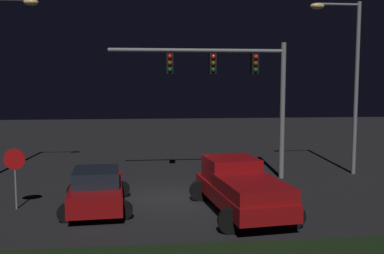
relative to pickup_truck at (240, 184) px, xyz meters
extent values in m
plane|color=black|center=(-2.46, 2.33, -1.00)|extent=(80.00, 80.00, 0.00)
cube|color=maroon|center=(0.02, -0.17, -0.32)|extent=(2.65, 5.60, 0.55)
cube|color=maroon|center=(-0.12, 1.01, 0.38)|extent=(2.06, 2.11, 0.85)
cube|color=black|center=(-0.12, 1.01, 0.50)|extent=(1.93, 1.72, 0.51)
cube|color=maroon|center=(0.15, -1.24, 0.18)|extent=(2.28, 3.24, 0.45)
cylinder|color=black|center=(-1.24, 1.63, -0.60)|extent=(0.80, 0.22, 0.80)
cylinder|color=black|center=(0.81, 1.88, -0.60)|extent=(0.80, 0.22, 0.80)
cylinder|color=black|center=(-0.76, -2.23, -0.60)|extent=(0.80, 0.22, 0.80)
cylinder|color=black|center=(1.28, -1.98, -0.60)|extent=(0.80, 0.22, 0.80)
cube|color=maroon|center=(-5.12, 0.97, -0.39)|extent=(2.11, 4.52, 0.70)
cube|color=black|center=(-5.10, 0.72, 0.24)|extent=(1.74, 2.11, 0.55)
cylinder|color=black|center=(-6.14, 2.40, -0.68)|extent=(0.64, 0.22, 0.64)
cylinder|color=black|center=(-4.30, 2.53, -0.68)|extent=(0.64, 0.22, 0.64)
cylinder|color=black|center=(-5.93, -0.59, -0.68)|extent=(0.64, 0.22, 0.64)
cylinder|color=black|center=(-4.09, -0.46, -0.68)|extent=(0.64, 0.22, 0.64)
cylinder|color=slate|center=(3.21, 5.36, 2.25)|extent=(0.24, 0.24, 6.50)
cylinder|color=slate|center=(-0.89, 5.36, 5.10)|extent=(8.20, 0.18, 0.18)
cube|color=black|center=(1.81, 5.36, 4.50)|extent=(0.32, 0.44, 0.95)
sphere|color=red|center=(1.81, 5.13, 4.80)|extent=(0.22, 0.22, 0.22)
sphere|color=#59380A|center=(1.81, 5.13, 4.50)|extent=(0.22, 0.22, 0.22)
sphere|color=#0C4719|center=(1.81, 5.13, 4.20)|extent=(0.22, 0.22, 0.22)
cube|color=black|center=(-0.19, 5.36, 4.50)|extent=(0.32, 0.44, 0.95)
sphere|color=red|center=(-0.19, 5.13, 4.80)|extent=(0.22, 0.22, 0.22)
sphere|color=#59380A|center=(-0.19, 5.13, 4.50)|extent=(0.22, 0.22, 0.22)
sphere|color=#0C4719|center=(-0.19, 5.13, 4.20)|extent=(0.22, 0.22, 0.22)
cube|color=black|center=(-2.19, 5.36, 4.50)|extent=(0.32, 0.44, 0.95)
sphere|color=red|center=(-2.19, 5.13, 4.80)|extent=(0.22, 0.22, 0.22)
sphere|color=#59380A|center=(-2.19, 5.13, 4.50)|extent=(0.22, 0.22, 0.22)
sphere|color=#0C4719|center=(-2.19, 5.13, 4.20)|extent=(0.22, 0.22, 0.22)
cylinder|color=slate|center=(-9.81, 6.90, 7.52)|extent=(2.26, 0.12, 0.12)
ellipsoid|color=#F9CC72|center=(-8.68, 6.90, 7.42)|extent=(0.70, 0.44, 0.30)
cylinder|color=slate|center=(7.18, 5.98, 3.29)|extent=(0.20, 0.20, 8.58)
cylinder|color=slate|center=(6.11, 5.98, 7.43)|extent=(2.14, 0.12, 0.12)
ellipsoid|color=#F9CC72|center=(5.04, 5.98, 7.33)|extent=(0.70, 0.44, 0.30)
cylinder|color=slate|center=(-8.04, 1.18, 0.10)|extent=(0.07, 0.07, 2.20)
cylinder|color=#B20C0F|center=(-8.04, 1.15, 0.85)|extent=(0.76, 0.03, 0.76)
camera|label=1|loc=(-3.28, -15.02, 3.56)|focal=40.96mm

